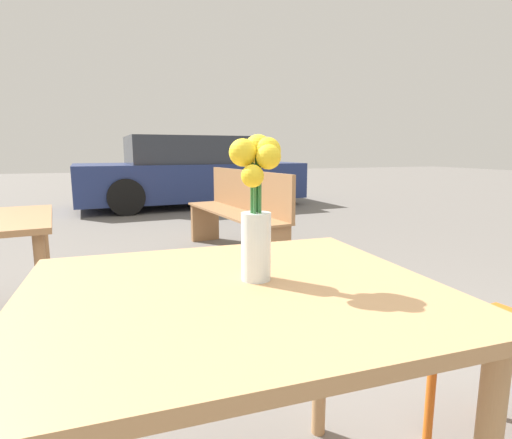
% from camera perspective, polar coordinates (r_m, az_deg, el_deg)
% --- Properties ---
extents(table_front, '(0.98, 0.84, 0.73)m').
position_cam_1_polar(table_front, '(0.98, -3.08, -15.16)').
color(table_front, tan).
rests_on(table_front, ground_plane).
extents(flower_vase, '(0.13, 0.12, 0.35)m').
position_cam_1_polar(flower_vase, '(0.95, 0.02, 2.39)').
color(flower_vase, silver).
rests_on(flower_vase, table_front).
extents(bench_middle, '(0.57, 1.72, 0.85)m').
position_cam_1_polar(bench_middle, '(3.98, -2.37, 1.48)').
color(bench_middle, '#9E7047').
rests_on(bench_middle, ground_plane).
extents(parked_car, '(4.21, 1.93, 1.30)m').
position_cam_1_polar(parked_car, '(7.76, -9.28, 6.57)').
color(parked_car, navy).
rests_on(parked_car, ground_plane).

